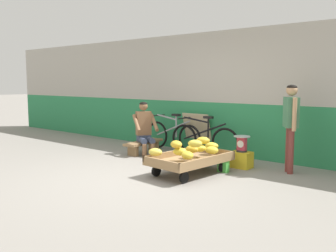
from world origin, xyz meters
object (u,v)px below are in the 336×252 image
object	(u,v)px
bicycle_near_left	(173,135)
shopping_bag	(223,165)
sign_board	(198,132)
vendor_seated	(145,128)
weighing_scale	(242,144)
plastic_crate	(241,160)
bicycle_far_left	(204,139)
low_bench	(144,144)
customer_adult	(291,118)
banana_cart	(190,160)

from	to	relation	value
bicycle_near_left	shopping_bag	bearing A→B (deg)	-27.59
sign_board	shopping_bag	xyz separation A→B (m)	(1.50, -1.32, -0.31)
vendor_seated	weighing_scale	size ratio (longest dim) A/B	3.80
vendor_seated	plastic_crate	distance (m)	2.34
plastic_crate	bicycle_far_left	size ratio (longest dim) A/B	0.22
low_bench	customer_adult	xyz separation A→B (m)	(3.19, 0.32, 0.75)
bicycle_near_left	shopping_bag	size ratio (longest dim) A/B	6.91
banana_cart	plastic_crate	bearing A→B (deg)	66.41
bicycle_far_left	shopping_bag	world-z (taller)	bicycle_far_left
banana_cart	vendor_seated	world-z (taller)	vendor_seated
vendor_seated	low_bench	bearing A→B (deg)	148.73
low_bench	plastic_crate	distance (m)	2.37
banana_cart	weighing_scale	xyz separation A→B (m)	(0.44, 1.00, 0.21)
banana_cart	bicycle_far_left	size ratio (longest dim) A/B	0.91
banana_cart	bicycle_near_left	size ratio (longest dim) A/B	0.91
banana_cart	sign_board	world-z (taller)	sign_board
bicycle_near_left	sign_board	distance (m)	0.58
plastic_crate	shopping_bag	xyz separation A→B (m)	(-0.08, -0.50, -0.03)
low_bench	plastic_crate	size ratio (longest dim) A/B	3.14
bicycle_near_left	customer_adult	world-z (taller)	customer_adult
bicycle_far_left	customer_adult	xyz separation A→B (m)	(2.02, -0.32, 0.60)
plastic_crate	bicycle_far_left	xyz separation A→B (m)	(-1.20, 0.52, 0.20)
vendor_seated	weighing_scale	xyz separation A→B (m)	(2.29, 0.17, -0.11)
vendor_seated	customer_adult	size ratio (longest dim) A/B	0.75
banana_cart	plastic_crate	size ratio (longest dim) A/B	4.18
weighing_scale	plastic_crate	bearing A→B (deg)	90.00
bicycle_far_left	sign_board	xyz separation A→B (m)	(-0.38, 0.31, 0.08)
banana_cart	low_bench	bearing A→B (deg)	155.72
vendor_seated	bicycle_near_left	bearing A→B (deg)	73.50
bicycle_near_left	sign_board	xyz separation A→B (m)	(0.50, 0.28, 0.08)
shopping_bag	customer_adult	bearing A→B (deg)	37.84
plastic_crate	sign_board	world-z (taller)	sign_board
sign_board	customer_adult	xyz separation A→B (m)	(2.40, -0.62, 0.52)
plastic_crate	weighing_scale	bearing A→B (deg)	-90.00
sign_board	customer_adult	world-z (taller)	customer_adult
low_bench	sign_board	world-z (taller)	sign_board
low_bench	sign_board	distance (m)	1.26
shopping_bag	sign_board	bearing A→B (deg)	138.54
plastic_crate	bicycle_near_left	distance (m)	2.16
low_bench	weighing_scale	xyz separation A→B (m)	(2.37, 0.12, 0.25)
banana_cart	sign_board	distance (m)	2.16
bicycle_far_left	customer_adult	bearing A→B (deg)	-8.92
vendor_seated	customer_adult	world-z (taller)	customer_adult
vendor_seated	bicycle_far_left	bearing A→B (deg)	32.00
plastic_crate	sign_board	distance (m)	1.80
customer_adult	shopping_bag	xyz separation A→B (m)	(-0.90, -0.70, -0.83)
vendor_seated	plastic_crate	bearing A→B (deg)	4.23
low_bench	shopping_bag	world-z (taller)	low_bench
bicycle_near_left	sign_board	size ratio (longest dim) A/B	1.90
plastic_crate	bicycle_near_left	bearing A→B (deg)	165.31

